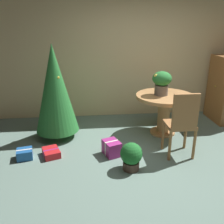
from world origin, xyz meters
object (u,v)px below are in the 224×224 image
(wooden_chair_near, at_px, (182,122))
(gift_box_purple, at_px, (112,148))
(flower_vase, at_px, (162,81))
(round_dining_table, at_px, (164,105))
(potted_plant, at_px, (131,156))
(gift_box_red, at_px, (51,153))
(gift_box_blue, at_px, (25,154))
(holiday_tree, at_px, (55,89))

(wooden_chair_near, height_order, gift_box_purple, wooden_chair_near)
(flower_vase, bearing_deg, round_dining_table, -17.17)
(flower_vase, bearing_deg, potted_plant, -122.07)
(gift_box_red, height_order, potted_plant, potted_plant)
(wooden_chair_near, bearing_deg, gift_box_red, 173.83)
(gift_box_red, xyz_separation_m, potted_plant, (1.18, -0.50, 0.16))
(flower_vase, bearing_deg, gift_box_purple, -143.00)
(gift_box_purple, relative_size, gift_box_blue, 1.33)
(holiday_tree, xyz_separation_m, gift_box_blue, (-0.44, -0.73, -0.82))
(potted_plant, bearing_deg, gift_box_purple, 117.81)
(wooden_chair_near, relative_size, gift_box_red, 2.80)
(gift_box_purple, xyz_separation_m, potted_plant, (0.23, -0.44, 0.10))
(gift_box_purple, distance_m, gift_box_blue, 1.34)
(flower_vase, xyz_separation_m, gift_box_blue, (-2.30, -0.71, -0.92))
(wooden_chair_near, relative_size, gift_box_blue, 3.94)
(gift_box_purple, height_order, gift_box_blue, gift_box_purple)
(round_dining_table, xyz_separation_m, flower_vase, (-0.07, 0.02, 0.44))
(holiday_tree, distance_m, gift_box_red, 1.09)
(gift_box_blue, bearing_deg, potted_plant, -16.31)
(gift_box_blue, bearing_deg, holiday_tree, 59.03)
(flower_vase, height_order, gift_box_red, flower_vase)
(holiday_tree, height_order, gift_box_red, holiday_tree)
(gift_box_blue, bearing_deg, wooden_chair_near, -4.27)
(round_dining_table, bearing_deg, holiday_tree, 178.58)
(holiday_tree, height_order, potted_plant, holiday_tree)
(gift_box_purple, bearing_deg, gift_box_blue, 179.17)
(round_dining_table, relative_size, gift_box_blue, 3.94)
(wooden_chair_near, distance_m, holiday_tree, 2.16)
(wooden_chair_near, height_order, gift_box_blue, wooden_chair_near)
(wooden_chair_near, bearing_deg, flower_vase, 94.81)
(round_dining_table, bearing_deg, potted_plant, -125.15)
(flower_vase, relative_size, holiday_tree, 0.26)
(round_dining_table, xyz_separation_m, holiday_tree, (-1.94, 0.05, 0.34))
(wooden_chair_near, distance_m, gift_box_red, 2.06)
(holiday_tree, bearing_deg, round_dining_table, -1.42)
(potted_plant, bearing_deg, gift_box_blue, 163.69)
(holiday_tree, relative_size, gift_box_purple, 4.73)
(round_dining_table, xyz_separation_m, gift_box_blue, (-2.37, -0.68, -0.48))
(wooden_chair_near, relative_size, gift_box_purple, 2.96)
(wooden_chair_near, height_order, holiday_tree, holiday_tree)
(gift_box_red, bearing_deg, potted_plant, -22.89)
(holiday_tree, distance_m, gift_box_purple, 1.41)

